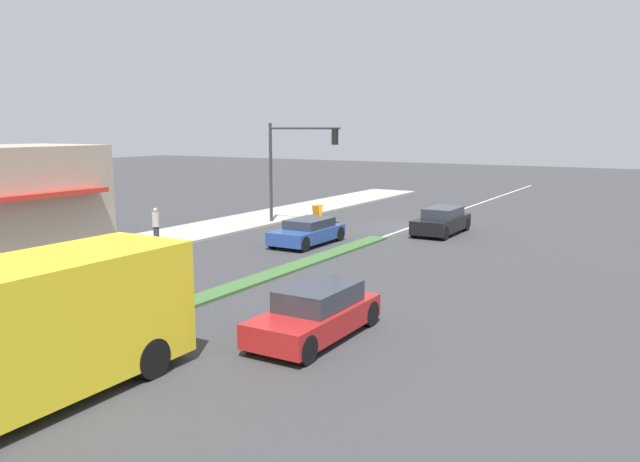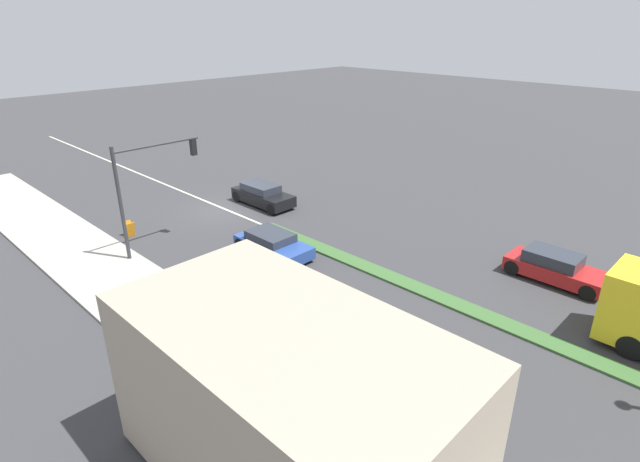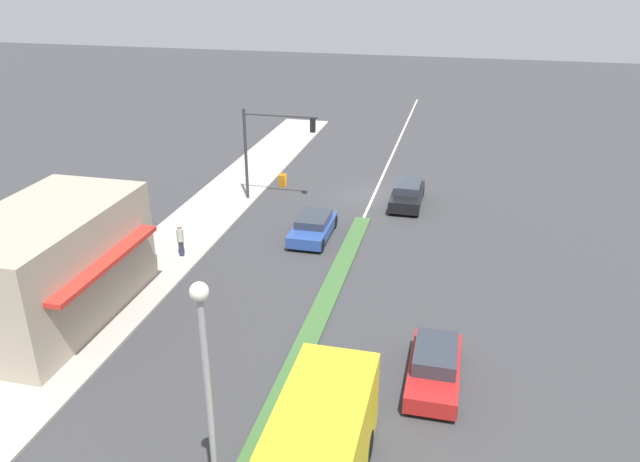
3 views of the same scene
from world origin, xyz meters
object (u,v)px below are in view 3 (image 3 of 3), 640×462
street_lamp (207,385)px  pedestrian (180,239)px  traffic_signal_main (268,140)px  warning_aframe_sign (282,180)px  suv_black (407,194)px  hatchback_red (435,366)px  coupe_blue (313,227)px

street_lamp → pedestrian: street_lamp is taller
traffic_signal_main → pedestrian: (1.90, 8.58, -2.90)m
warning_aframe_sign → suv_black: size_ratio=0.19×
traffic_signal_main → hatchback_red: size_ratio=1.32×
street_lamp → suv_black: (-2.20, -25.00, -4.11)m
pedestrian → hatchback_red: (-13.03, 7.23, -0.34)m
hatchback_red → suv_black: bearing=-80.8°
traffic_signal_main → pedestrian: bearing=77.5°
street_lamp → hatchback_red: bearing=-122.8°
warning_aframe_sign → pedestrian: bearing=80.5°
coupe_blue → hatchback_red: (-7.20, 11.17, 0.06)m
street_lamp → coupe_blue: bearing=-83.4°
pedestrian → warning_aframe_sign: size_ratio=2.00×
coupe_blue → hatchback_red: bearing=122.8°
warning_aframe_sign → hatchback_red: size_ratio=0.20×
street_lamp → warning_aframe_sign: (6.13, -26.35, -4.35)m
pedestrian → suv_black: bearing=-135.6°
warning_aframe_sign → suv_black: bearing=170.8°
suv_black → hatchback_red: 17.48m
traffic_signal_main → coupe_blue: (-3.92, 4.65, -3.30)m
traffic_signal_main → street_lamp: size_ratio=0.76×
traffic_signal_main → warning_aframe_sign: (0.00, -2.79, -3.47)m
coupe_blue → hatchback_red: size_ratio=0.97×
traffic_signal_main → street_lamp: street_lamp is taller
traffic_signal_main → suv_black: (-8.32, -1.44, -3.24)m
street_lamp → coupe_blue: size_ratio=1.79×
street_lamp → hatchback_red: 10.10m
pedestrian → warning_aframe_sign: (-1.90, -11.37, -0.57)m
warning_aframe_sign → suv_black: (-8.33, 1.35, 0.24)m
street_lamp → hatchback_red: (-5.00, -7.75, -4.12)m
suv_black → hatchback_red: hatchback_red is taller
street_lamp → coupe_blue: 19.49m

